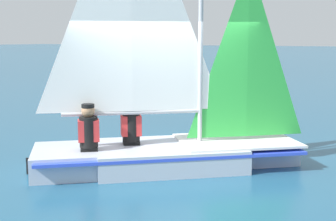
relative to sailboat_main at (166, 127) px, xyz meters
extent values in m
plane|color=#235675|center=(0.02, -0.03, -0.70)|extent=(260.00, 260.00, 0.00)
cube|color=#B2BCCC|center=(0.02, -0.03, -0.51)|extent=(2.79, 2.90, 0.39)
cube|color=#B2BCCC|center=(1.17, -1.37, -0.51)|extent=(1.32, 1.34, 0.39)
cube|color=#B2BCCC|center=(-1.12, 1.32, -0.51)|extent=(1.68, 1.65, 0.39)
cube|color=blue|center=(0.02, -0.03, -0.38)|extent=(4.06, 4.39, 0.05)
cube|color=silver|center=(0.83, -0.98, -0.29)|extent=(2.40, 2.47, 0.04)
cylinder|color=#B7B7BC|center=(0.39, -0.46, 2.05)|extent=(0.08, 0.08, 4.71)
cylinder|color=#B7B7BC|center=(-0.37, 0.44, 0.27)|extent=(1.58, 1.84, 0.07)
pyramid|color=green|center=(0.94, -1.10, 1.30)|extent=(1.03, 1.20, 3.02)
cube|color=black|center=(-1.49, 1.76, -0.57)|extent=(0.07, 0.08, 0.28)
cube|color=black|center=(-0.26, 0.55, -0.47)|extent=(0.36, 0.37, 0.45)
cylinder|color=black|center=(-0.26, 0.55, 0.00)|extent=(0.42, 0.42, 0.50)
cube|color=red|center=(-0.26, 0.55, 0.03)|extent=(0.42, 0.43, 0.35)
sphere|color=tan|center=(-0.26, 0.55, 0.35)|extent=(0.22, 0.22, 0.22)
cylinder|color=blue|center=(-0.26, 0.55, 0.43)|extent=(0.29, 0.29, 0.06)
cube|color=black|center=(-0.98, 0.90, -0.47)|extent=(0.36, 0.37, 0.45)
cylinder|color=black|center=(-0.98, 0.90, 0.00)|extent=(0.42, 0.42, 0.50)
cube|color=red|center=(-0.98, 0.90, 0.03)|extent=(0.42, 0.43, 0.35)
sphere|color=#A87A56|center=(-0.98, 0.90, 0.35)|extent=(0.22, 0.22, 0.22)
cylinder|color=black|center=(-0.98, 0.90, 0.43)|extent=(0.29, 0.29, 0.06)
camera|label=1|loc=(-6.88, -3.91, 1.52)|focal=50.00mm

